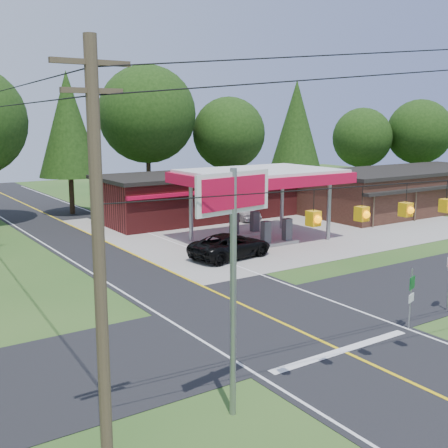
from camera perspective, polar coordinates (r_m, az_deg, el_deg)
ground at (r=23.52m, az=5.54°, el=-9.85°), size 120.00×120.00×0.00m
main_highway at (r=23.52m, az=5.54°, el=-9.82°), size 8.00×120.00×0.02m
cross_road at (r=23.52m, az=5.54°, el=-9.81°), size 70.00×7.00×0.02m
lane_center_yellow at (r=23.51m, az=5.54°, el=-9.79°), size 0.15×110.00×0.00m
gas_canopy at (r=38.03m, az=3.74°, el=4.63°), size 10.60×7.40×4.88m
convenience_store at (r=47.07m, az=-2.75°, el=2.90°), size 16.40×7.55×3.80m
strip_building at (r=53.81m, az=17.99°, el=3.36°), size 20.40×8.75×3.80m
utility_pole_near_left at (r=13.16m, az=-12.60°, el=-2.79°), size 1.80×0.30×10.00m
overhead_beacons at (r=17.18m, az=16.08°, el=3.57°), size 17.04×2.04×1.03m
treeline_backdrop at (r=43.61m, az=-14.06°, el=9.34°), size 70.27×51.59×13.30m
suv_car at (r=33.59m, az=0.69°, el=-2.24°), size 6.02×6.02×1.48m
sedan_car at (r=46.57m, az=1.89°, el=1.34°), size 4.84×4.84×1.45m
big_stop_sign at (r=14.88m, az=0.98°, el=-1.10°), size 2.56×0.51×6.95m
route_sign_post at (r=23.35m, az=18.49°, el=-6.67°), size 0.49×0.19×2.47m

